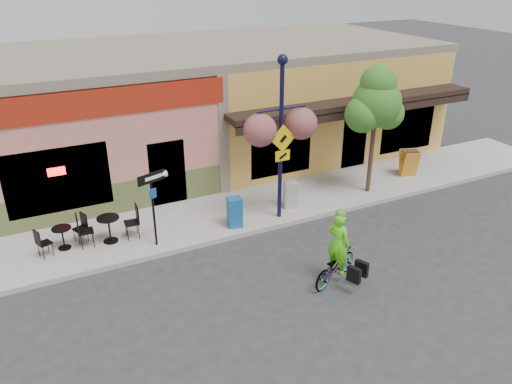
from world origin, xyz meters
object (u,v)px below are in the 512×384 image
(newspaper_box_grey, at_px, (290,195))
(bicycle, at_px, (335,266))
(one_way_sign, at_px, (153,210))
(lamp_post, at_px, (281,141))
(building, at_px, (207,102))
(cyclist_rider, at_px, (338,252))
(street_tree, at_px, (374,130))
(newspaper_box_blue, at_px, (235,212))

(newspaper_box_grey, bearing_deg, bicycle, -87.85)
(newspaper_box_grey, bearing_deg, one_way_sign, -159.30)
(one_way_sign, height_order, newspaper_box_grey, one_way_sign)
(bicycle, height_order, lamp_post, lamp_post)
(building, distance_m, cyclist_rider, 10.13)
(building, distance_m, lamp_post, 6.55)
(one_way_sign, height_order, street_tree, street_tree)
(cyclist_rider, relative_size, newspaper_box_blue, 1.79)
(building, bearing_deg, newspaper_box_blue, -104.68)
(cyclist_rider, bearing_deg, bicycle, 67.11)
(newspaper_box_grey, bearing_deg, newspaper_box_blue, -153.82)
(cyclist_rider, distance_m, lamp_post, 3.94)
(street_tree, bearing_deg, bicycle, -136.39)
(newspaper_box_blue, bearing_deg, building, 84.37)
(building, bearing_deg, street_tree, -60.62)
(building, xyz_separation_m, cyclist_rider, (-0.44, -10.02, -1.41))
(lamp_post, distance_m, one_way_sign, 4.19)
(one_way_sign, bearing_deg, lamp_post, -18.44)
(cyclist_rider, distance_m, newspaper_box_grey, 4.03)
(building, bearing_deg, bicycle, -92.78)
(newspaper_box_grey, height_order, street_tree, street_tree)
(building, relative_size, one_way_sign, 8.21)
(lamp_post, distance_m, newspaper_box_blue, 2.54)
(newspaper_box_blue, height_order, newspaper_box_grey, newspaper_box_blue)
(cyclist_rider, distance_m, one_way_sign, 5.12)
(building, distance_m, newspaper_box_grey, 6.34)
(building, xyz_separation_m, one_way_sign, (-4.14, -6.51, -0.99))
(lamp_post, xyz_separation_m, newspaper_box_grey, (0.64, 0.44, -2.07))
(street_tree, bearing_deg, building, 119.38)
(newspaper_box_blue, distance_m, street_tree, 5.50)
(one_way_sign, bearing_deg, street_tree, -15.94)
(cyclist_rider, relative_size, lamp_post, 0.33)
(cyclist_rider, xyz_separation_m, lamp_post, (0.24, 3.49, 1.82))
(building, relative_size, lamp_post, 3.63)
(lamp_post, bearing_deg, street_tree, 3.40)
(bicycle, xyz_separation_m, newspaper_box_blue, (-1.22, 3.52, 0.17))
(lamp_post, relative_size, newspaper_box_grey, 5.78)
(newspaper_box_blue, bearing_deg, street_tree, 12.14)
(building, relative_size, bicycle, 10.74)
(bicycle, relative_size, cyclist_rider, 1.01)
(street_tree, bearing_deg, one_way_sign, -177.82)
(lamp_post, relative_size, one_way_sign, 2.26)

